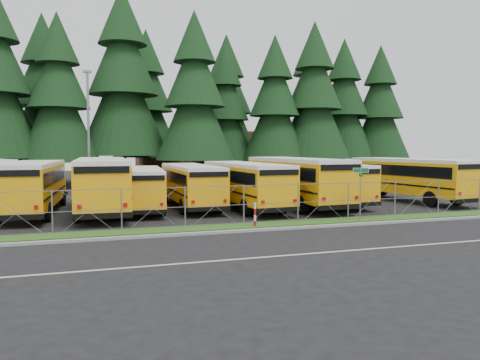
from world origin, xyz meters
name	(u,v)px	position (x,y,z in m)	size (l,w,h in m)	color
ground	(307,218)	(0.00, 0.00, 0.00)	(120.00, 120.00, 0.00)	black
curb	(335,225)	(0.00, -3.10, 0.06)	(50.00, 0.25, 0.12)	gray
grass_verge	(321,222)	(0.00, -1.70, 0.03)	(50.00, 1.40, 0.06)	#204E16
road_lane_line	(398,247)	(0.00, -8.00, 0.01)	(50.00, 0.12, 0.01)	beige
chainlink_fence	(315,202)	(0.00, -1.00, 1.00)	(44.00, 0.10, 2.00)	gray
brick_building	(219,154)	(6.00, 40.00, 3.00)	(22.00, 10.00, 6.00)	brown
bus_0	(33,188)	(-14.51, 6.19, 1.52)	(2.74, 11.59, 3.04)	#EEB107
bus_1	(102,186)	(-10.67, 5.53, 1.61)	(2.90, 12.27, 3.22)	#EEB107
bus_2	(143,189)	(-8.27, 5.95, 1.31)	(2.35, 9.96, 2.61)	#EEB107
bus_3	(190,186)	(-5.21, 6.24, 1.38)	(2.48, 10.51, 2.76)	#EEB107
bus_4	(243,186)	(-2.09, 4.81, 1.45)	(2.62, 11.10, 2.91)	#EEB107
bus_5	(294,182)	(1.48, 4.92, 1.59)	(2.86, 12.13, 3.18)	#EEB107
bus_6	(319,184)	(3.63, 5.47, 1.41)	(2.53, 10.72, 2.81)	#EEB107
bus_east	(406,180)	(10.47, 5.12, 1.54)	(2.77, 11.73, 3.07)	#EEB107
street_sign	(361,183)	(2.14, -1.96, 2.03)	(0.82, 0.54, 2.81)	gray
striped_bollard	(255,215)	(-3.76, -1.99, 0.60)	(0.11, 0.11, 1.20)	#B20C0C
light_standard	(88,128)	(-11.34, 17.38, 5.50)	(0.70, 0.35, 10.14)	gray
conifer_2	(59,100)	(-14.00, 25.47, 8.44)	(7.63, 7.63, 16.87)	black
conifer_3	(123,86)	(-7.74, 27.71, 10.35)	(9.36, 9.36, 20.69)	black
conifer_4	(195,98)	(-1.00, 23.65, 8.83)	(7.98, 7.98, 17.66)	black
conifer_5	(225,114)	(3.62, 28.46, 7.72)	(6.98, 6.98, 15.43)	black
conifer_6	(275,109)	(8.33, 25.06, 8.11)	(7.34, 7.34, 16.22)	black
conifer_7	(314,102)	(12.95, 24.68, 8.98)	(8.12, 8.12, 17.96)	black
conifer_8	(344,109)	(18.83, 28.26, 8.62)	(7.80, 7.80, 17.25)	black
conifer_9	(380,112)	(23.42, 27.34, 8.29)	(7.50, 7.50, 16.58)	black
conifer_10	(44,99)	(-15.79, 31.33, 9.08)	(8.22, 8.22, 18.17)	black
conifer_11	(147,104)	(-4.44, 35.30, 9.13)	(8.26, 8.26, 18.26)	black
conifer_12	(227,107)	(5.06, 32.85, 8.91)	(8.05, 8.05, 17.81)	black
conifer_13	(310,105)	(16.55, 32.88, 9.43)	(8.52, 8.52, 18.85)	black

